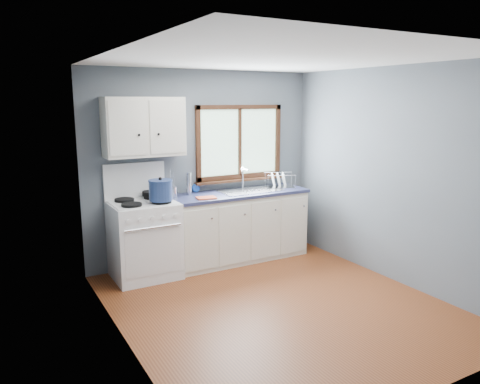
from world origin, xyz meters
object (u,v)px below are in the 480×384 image
gas_range (144,237)px  stockpot (161,190)px  sink (250,195)px  thermos (189,184)px  dish_rack (279,183)px  utensil_crock (172,192)px  skillet (154,193)px  base_cabinets (238,229)px

gas_range → stockpot: bearing=-44.0°
stockpot → sink: bearing=7.9°
thermos → dish_rack: bearing=-6.3°
thermos → utensil_crock: bearing=-164.5°
skillet → stockpot: bearing=-87.7°
sink → base_cabinets: bearing=179.9°
sink → skillet: sink is taller
base_cabinets → thermos: bearing=166.0°
base_cabinets → gas_range: bearing=-179.2°
utensil_crock → base_cabinets: bearing=-5.7°
dish_rack → utensil_crock: bearing=-158.1°
skillet → sink: bearing=0.6°
gas_range → utensil_crock: gas_range is taller
stockpot → thermos: (0.50, 0.34, -0.02)m
thermos → stockpot: bearing=-145.9°
stockpot → dish_rack: bearing=6.3°
thermos → dish_rack: (1.30, -0.14, -0.09)m
stockpot → dish_rack: size_ratio=0.75×
thermos → gas_range: bearing=-165.2°
stockpot → thermos: 0.61m
gas_range → thermos: gas_range is taller
utensil_crock → skillet: bearing=166.7°
gas_range → stockpot: size_ratio=3.70×
gas_range → dish_rack: gas_range is taller
skillet → stockpot: stockpot is taller
skillet → thermos: bearing=8.9°
sink → thermos: (-0.81, 0.16, 0.20)m
gas_range → sink: bearing=0.7°
base_cabinets → skillet: 1.26m
base_cabinets → stockpot: (-1.14, -0.18, 0.67)m
gas_range → skillet: 0.55m
base_cabinets → stockpot: size_ratio=5.03×
skillet → utensil_crock: (0.22, -0.05, 0.01)m
sink → skillet: 1.30m
skillet → thermos: thermos is taller
skillet → base_cabinets: bearing=-0.4°
stockpot → utensil_crock: bearing=47.3°
base_cabinets → sink: sink is taller
skillet → dish_rack: dish_rack is taller
utensil_crock → sink: bearing=-4.8°
gas_range → base_cabinets: (1.31, 0.02, -0.08)m
utensil_crock → dish_rack: bearing=-2.7°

